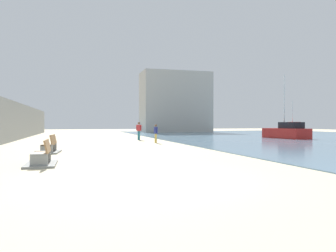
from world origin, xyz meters
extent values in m
plane|color=beige|center=(0.00, 18.00, 0.00)|extent=(120.00, 120.00, 0.00)
cube|color=gray|center=(-3.12, 3.37, 0.25)|extent=(0.60, 0.20, 0.50)
cube|color=gray|center=(-3.12, 4.77, 0.25)|extent=(0.60, 0.20, 0.50)
cube|color=#997047|center=(-3.12, 4.07, 0.45)|extent=(0.50, 1.60, 0.06)
cube|color=#997047|center=(-2.89, 4.07, 0.73)|extent=(0.16, 1.60, 0.50)
cube|color=gray|center=(-3.12, 4.07, 0.04)|extent=(1.10, 2.10, 0.08)
cube|color=gray|center=(-3.31, 8.78, 0.25)|extent=(0.61, 0.25, 0.50)
cube|color=gray|center=(-3.20, 10.18, 0.25)|extent=(0.61, 0.25, 0.50)
cube|color=#997047|center=(-3.26, 9.48, 0.45)|extent=(0.62, 1.63, 0.06)
cube|color=#997047|center=(-3.03, 9.46, 0.73)|extent=(0.29, 1.61, 0.50)
cube|color=gray|center=(-3.26, 9.48, 0.04)|extent=(1.26, 2.18, 0.08)
cylinder|color=gold|center=(4.32, 16.37, 0.38)|extent=(0.12, 0.12, 0.75)
cylinder|color=gold|center=(4.35, 16.24, 0.38)|extent=(0.12, 0.12, 0.75)
cube|color=navy|center=(4.33, 16.31, 1.02)|extent=(0.25, 0.35, 0.53)
sphere|color=brown|center=(4.33, 16.31, 1.42)|extent=(0.20, 0.20, 0.20)
cylinder|color=navy|center=(4.28, 16.52, 1.05)|extent=(0.09, 0.09, 0.48)
cylinder|color=navy|center=(4.39, 16.09, 1.05)|extent=(0.09, 0.09, 0.48)
cylinder|color=teal|center=(3.81, 21.23, 0.42)|extent=(0.12, 0.12, 0.85)
cylinder|color=teal|center=(3.92, 21.16, 0.42)|extent=(0.12, 0.12, 0.85)
cube|color=#B22D33|center=(3.87, 21.19, 1.15)|extent=(0.37, 0.32, 0.60)
sphere|color=brown|center=(3.87, 21.19, 1.60)|extent=(0.23, 0.23, 0.23)
cylinder|color=#B22D33|center=(3.68, 21.31, 1.18)|extent=(0.09, 0.09, 0.54)
cylinder|color=#B22D33|center=(4.06, 21.08, 1.18)|extent=(0.09, 0.09, 0.54)
cube|color=#337060|center=(37.22, 42.97, 0.62)|extent=(3.03, 4.77, 1.17)
cube|color=red|center=(37.07, 42.33, 1.52)|extent=(1.87, 2.22, 0.62)
cylinder|color=silver|center=(37.26, 43.19, 3.46)|extent=(0.12, 0.12, 4.50)
cube|color=red|center=(18.98, 19.77, 0.55)|extent=(2.79, 5.10, 1.03)
cube|color=black|center=(19.08, 19.06, 1.39)|extent=(1.78, 2.32, 0.64)
cylinder|color=silver|center=(18.95, 20.01, 3.85)|extent=(0.12, 0.12, 5.57)
cube|color=#ADAAA3|center=(15.11, 46.00, 5.28)|extent=(12.00, 6.00, 10.56)
camera|label=1|loc=(-1.82, -9.10, 1.60)|focal=34.71mm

